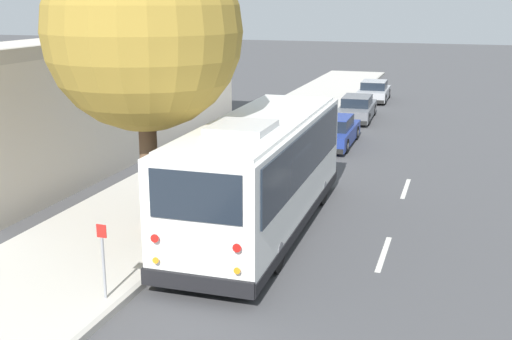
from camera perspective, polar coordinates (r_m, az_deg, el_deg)
The scene contains 14 objects.
ground_plane at distance 17.07m, azimuth -0.16°, elevation -6.32°, with size 160.00×160.00×0.00m, color #474749.
sidewalk_slab at distance 18.49m, azimuth -11.38°, elevation -4.68°, with size 80.00×4.41×0.15m, color beige.
curb_strip at distance 17.53m, azimuth -4.83°, elevation -5.53°, with size 80.00×0.14×0.15m, color #AAA69D.
shuttle_bus at distance 17.35m, azimuth 0.44°, elevation 0.14°, with size 9.51×2.89×3.29m.
parked_sedan_blue at distance 28.11m, azimuth 6.94°, elevation 3.39°, with size 4.59×1.77×1.28m.
parked_sedan_gray at distance 34.32m, azimuth 8.96°, elevation 5.42°, with size 4.74×1.81×1.27m.
parked_sedan_silver at distance 40.92m, azimuth 10.44°, elevation 6.88°, with size 4.19×1.86×1.26m.
street_tree at distance 16.93m, azimuth -9.84°, elevation 13.21°, with size 5.08×5.08×8.56m.
sign_post_near at distance 13.69m, azimuth -13.41°, elevation -7.85°, with size 0.06×0.22×1.63m.
sign_post_far at distance 15.47m, azimuth -9.38°, elevation -6.01°, with size 0.06×0.06×1.13m.
fire_hydrant at distance 25.60m, azimuth 1.51°, elevation 2.25°, with size 0.22×0.22×0.81m.
building_backdrop at distance 27.79m, azimuth -15.30°, elevation 6.29°, with size 18.86×6.49×4.87m.
lane_stripe_mid at distance 16.56m, azimuth 11.28°, elevation -7.31°, with size 2.40×0.14×0.01m, color silver.
lane_stripe_ahead at distance 22.22m, azimuth 13.17°, elevation -1.61°, with size 2.40×0.14×0.01m, color silver.
Camera 1 is at (-15.11, -4.93, 6.22)m, focal length 45.00 mm.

